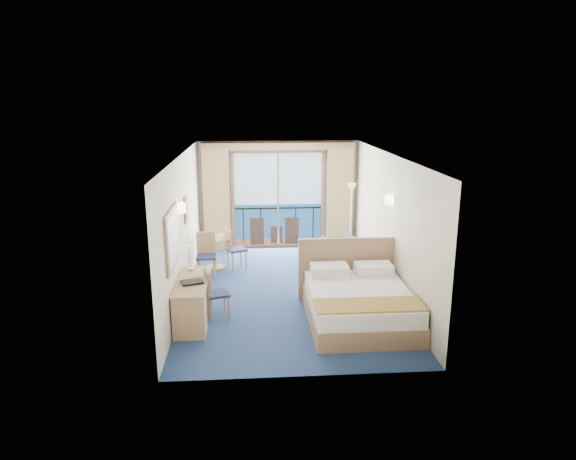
% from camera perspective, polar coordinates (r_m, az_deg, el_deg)
% --- Properties ---
extents(floor, '(6.50, 6.50, 0.00)m').
position_cam_1_polar(floor, '(10.32, -0.05, -6.76)').
color(floor, navy).
rests_on(floor, ground).
extents(room_walls, '(4.04, 6.54, 2.72)m').
position_cam_1_polar(room_walls, '(9.81, -0.06, 2.96)').
color(room_walls, beige).
rests_on(room_walls, ground).
extents(balcony_door, '(2.36, 0.03, 2.52)m').
position_cam_1_polar(balcony_door, '(13.08, -1.12, 3.06)').
color(balcony_door, navy).
rests_on(balcony_door, room_walls).
extents(curtain_left, '(0.65, 0.22, 2.55)m').
position_cam_1_polar(curtain_left, '(12.92, -7.95, 3.37)').
color(curtain_left, tan).
rests_on(curtain_left, room_walls).
extents(curtain_right, '(0.65, 0.22, 2.55)m').
position_cam_1_polar(curtain_right, '(13.09, 5.74, 3.59)').
color(curtain_right, tan).
rests_on(curtain_right, room_walls).
extents(pelmet, '(3.80, 0.25, 0.18)m').
position_cam_1_polar(pelmet, '(12.76, -1.09, 9.29)').
color(pelmet, tan).
rests_on(pelmet, room_walls).
extents(mirror, '(0.05, 1.25, 0.95)m').
position_cam_1_polar(mirror, '(8.47, -12.71, -0.86)').
color(mirror, tan).
rests_on(mirror, room_walls).
extents(wall_print, '(0.04, 0.42, 0.52)m').
position_cam_1_polar(wall_print, '(10.34, -11.21, 2.28)').
color(wall_print, tan).
rests_on(wall_print, room_walls).
extents(sconce_left, '(0.18, 0.18, 0.18)m').
position_cam_1_polar(sconce_left, '(9.26, -11.84, 2.41)').
color(sconce_left, beige).
rests_on(sconce_left, room_walls).
extents(sconce_right, '(0.18, 0.18, 0.18)m').
position_cam_1_polar(sconce_right, '(9.98, 11.21, 3.31)').
color(sconce_right, beige).
rests_on(sconce_right, room_walls).
extents(bed, '(1.89, 2.24, 1.19)m').
position_cam_1_polar(bed, '(8.99, 7.83, -7.92)').
color(bed, tan).
rests_on(bed, ground).
extents(nightstand, '(0.45, 0.43, 0.59)m').
position_cam_1_polar(nightstand, '(10.37, 9.75, -5.12)').
color(nightstand, tan).
rests_on(nightstand, ground).
extents(phone, '(0.19, 0.15, 0.08)m').
position_cam_1_polar(phone, '(10.25, 9.65, -3.40)').
color(phone, silver).
rests_on(phone, nightstand).
extents(armchair, '(0.88, 0.89, 0.64)m').
position_cam_1_polar(armchair, '(11.99, 5.81, -2.15)').
color(armchair, '#464C55').
rests_on(armchair, ground).
extents(floor_lamp, '(0.24, 0.24, 1.77)m').
position_cam_1_polar(floor_lamp, '(12.33, 7.06, 3.18)').
color(floor_lamp, silver).
rests_on(floor_lamp, ground).
extents(desk, '(0.54, 1.57, 0.74)m').
position_cam_1_polar(desk, '(8.62, -10.80, -8.53)').
color(desk, tan).
rests_on(desk, ground).
extents(desk_chair, '(0.47, 0.47, 0.88)m').
position_cam_1_polar(desk_chair, '(9.06, -8.32, -6.66)').
color(desk_chair, '#20274B').
rests_on(desk_chair, ground).
extents(folder, '(0.42, 0.36, 0.03)m').
position_cam_1_polar(folder, '(8.77, -10.63, -5.69)').
color(folder, black).
rests_on(folder, desk).
extents(desk_lamp, '(0.11, 0.11, 0.43)m').
position_cam_1_polar(desk_lamp, '(9.32, -10.85, -2.51)').
color(desk_lamp, silver).
rests_on(desk_lamp, desk).
extents(round_table, '(0.80, 0.80, 0.72)m').
position_cam_1_polar(round_table, '(11.60, -8.17, -1.64)').
color(round_table, tan).
rests_on(round_table, ground).
extents(table_chair_a, '(0.52, 0.52, 0.92)m').
position_cam_1_polar(table_chair_a, '(11.51, -6.11, -1.83)').
color(table_chair_a, '#20274B').
rests_on(table_chair_a, ground).
extents(table_chair_b, '(0.42, 0.43, 0.95)m').
position_cam_1_polar(table_chair_b, '(11.12, -9.08, -2.43)').
color(table_chair_b, '#20274B').
rests_on(table_chair_b, ground).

